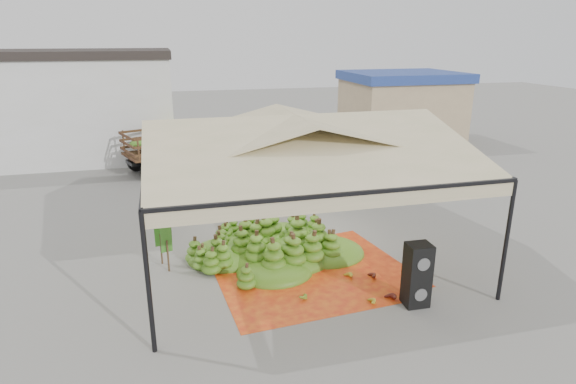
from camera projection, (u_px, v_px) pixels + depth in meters
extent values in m
plane|color=slate|center=(294.00, 249.00, 14.32)|extent=(90.00, 90.00, 0.00)
cylinder|color=black|center=(148.00, 285.00, 9.21)|extent=(0.10, 0.10, 3.00)
cylinder|color=black|center=(506.00, 242.00, 11.13)|extent=(0.10, 0.10, 3.00)
cylinder|color=black|center=(152.00, 174.00, 16.58)|extent=(0.10, 0.10, 3.00)
cylinder|color=black|center=(367.00, 160.00, 18.49)|extent=(0.10, 0.10, 3.00)
pyramid|color=beige|center=(295.00, 133.00, 13.24)|extent=(8.00, 8.00, 1.00)
cube|color=black|center=(295.00, 151.00, 13.39)|extent=(8.00, 8.00, 0.08)
cube|color=beige|center=(295.00, 157.00, 13.45)|extent=(8.00, 8.00, 0.36)
cube|color=silver|center=(28.00, 110.00, 24.04)|extent=(14.00, 6.00, 5.00)
cube|color=black|center=(19.00, 54.00, 23.21)|extent=(14.30, 6.30, 0.40)
cube|color=tan|center=(401.00, 112.00, 28.12)|extent=(6.00, 5.00, 3.60)
cube|color=navy|center=(403.00, 76.00, 27.49)|extent=(6.30, 5.30, 0.50)
cube|color=orange|center=(299.00, 278.00, 12.59)|extent=(4.44, 4.26, 0.01)
cube|color=#DF5715|center=(331.00, 267.00, 13.16)|extent=(4.44, 4.59, 0.01)
ellipsoid|color=#4C7418|center=(280.00, 238.00, 13.70)|extent=(5.52, 4.62, 1.14)
ellipsoid|color=gold|center=(347.00, 275.00, 12.57)|extent=(0.49, 0.44, 0.18)
ellipsoid|color=gold|center=(369.00, 300.00, 11.36)|extent=(0.42, 0.36, 0.18)
ellipsoid|color=#5E1F15|center=(369.00, 275.00, 12.57)|extent=(0.43, 0.36, 0.19)
ellipsoid|color=#591A14|center=(390.00, 297.00, 11.51)|extent=(0.54, 0.51, 0.19)
ellipsoid|color=#5B841B|center=(301.00, 295.00, 11.61)|extent=(0.50, 0.49, 0.18)
ellipsoid|color=#4E851B|center=(260.00, 160.00, 13.90)|extent=(0.24, 0.24, 0.20)
ellipsoid|color=#4E851B|center=(310.00, 157.00, 14.25)|extent=(0.24, 0.24, 0.20)
ellipsoid|color=#4E851B|center=(357.00, 154.00, 14.61)|extent=(0.24, 0.24, 0.20)
ellipsoid|color=#4E851B|center=(402.00, 151.00, 14.97)|extent=(0.24, 0.24, 0.20)
cube|color=black|center=(416.00, 290.00, 11.26)|extent=(0.57, 0.50, 0.77)
cube|color=black|center=(418.00, 260.00, 11.02)|extent=(0.57, 0.50, 0.77)
imported|color=gray|center=(261.00, 193.00, 16.68)|extent=(0.73, 0.61, 1.71)
cube|color=#4C3319|center=(174.00, 151.00, 22.49)|extent=(4.79, 3.43, 0.10)
cube|color=silver|center=(229.00, 142.00, 24.05)|extent=(2.15, 2.35, 2.01)
cylinder|color=black|center=(149.00, 171.00, 21.12)|extent=(0.83, 0.52, 0.78)
cylinder|color=black|center=(136.00, 163.00, 22.47)|extent=(0.83, 0.52, 0.78)
cylinder|color=black|center=(207.00, 162.00, 22.65)|extent=(0.83, 0.52, 0.78)
cylinder|color=black|center=(191.00, 155.00, 24.00)|extent=(0.83, 0.52, 0.78)
cylinder|color=black|center=(235.00, 158.00, 23.47)|extent=(0.83, 0.52, 0.78)
cylinder|color=black|center=(218.00, 151.00, 24.82)|extent=(0.83, 0.52, 0.78)
ellipsoid|color=#347618|center=(174.00, 142.00, 22.36)|extent=(3.82, 2.71, 0.61)
cube|color=yellow|center=(182.00, 134.00, 22.49)|extent=(2.25, 2.24, 0.22)
cube|color=#53311B|center=(328.00, 154.00, 21.45)|extent=(5.29, 3.72, 0.12)
cube|color=silver|center=(380.00, 144.00, 23.13)|extent=(2.35, 2.58, 2.22)
cylinder|color=black|center=(310.00, 178.00, 19.94)|extent=(0.91, 0.57, 0.87)
cylinder|color=black|center=(284.00, 168.00, 21.46)|extent=(0.91, 0.57, 0.87)
cylinder|color=black|center=(365.00, 167.00, 21.60)|extent=(0.91, 0.57, 0.87)
cylinder|color=black|center=(337.00, 159.00, 23.11)|extent=(0.91, 0.57, 0.87)
cylinder|color=black|center=(391.00, 162.00, 22.48)|extent=(0.91, 0.57, 0.87)
cylinder|color=black|center=(362.00, 154.00, 24.00)|extent=(0.91, 0.57, 0.87)
ellipsoid|color=#477518|center=(328.00, 144.00, 21.30)|extent=(4.22, 2.94, 0.67)
cube|color=yellow|center=(337.00, 134.00, 21.44)|extent=(2.47, 2.46, 0.24)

